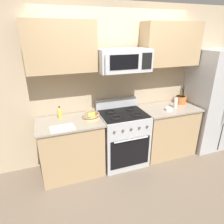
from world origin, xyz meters
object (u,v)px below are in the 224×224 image
Objects in this scene: fruit_basket at (91,116)px; bottle_vinegar at (176,102)px; microwave at (124,60)px; cutting_board at (62,128)px; prep_bowl at (169,109)px; range_oven at (122,137)px; apple_loose at (95,115)px; utensil_crock at (181,99)px; refrigerator at (212,100)px; bottle_oil at (60,113)px.

bottle_vinegar reaches higher than fruit_basket.
cutting_board is (-1.00, -0.22, -0.85)m from microwave.
bottle_vinegar is at bearing 21.07° from prep_bowl.
fruit_basket is 1.52m from bottle_vinegar.
range_oven reaches higher than apple_loose.
cutting_board is at bearing -167.55° from microwave.
utensil_crock is at bearing 4.10° from fruit_basket.
refrigerator reaches higher than fruit_basket.
microwave is 0.97m from fruit_basket.
refrigerator is 2.84m from bottle_oil.
range_oven is 1.33m from utensil_crock.
microwave is at bearing 90.01° from range_oven.
utensil_crock reaches higher than bottle_oil.
bottle_vinegar reaches higher than apple_loose.
prep_bowl is (1.34, -0.10, -0.03)m from fruit_basket.
utensil_crock is at bearing -1.24° from bottle_oil.
utensil_crock is at bearing 4.19° from microwave.
range_oven is 1.13m from bottle_vinegar.
range_oven is 1.39× the size of microwave.
fruit_basket is 3.15× the size of apple_loose.
fruit_basket reaches higher than prep_bowl.
microwave is 3.56× the size of bottle_vinegar.
range_oven is at bearing 10.92° from cutting_board.
cutting_board is at bearing -172.05° from utensil_crock.
fruit_basket is at bearing -179.08° from range_oven.
fruit_basket is at bearing -176.10° from microwave.
fruit_basket is at bearing -165.79° from apple_loose.
refrigerator is 2.31m from apple_loose.
apple_loose is 0.54m from bottle_oil.
refrigerator is 2.85m from cutting_board.
bottle_vinegar is at bearing 4.37° from cutting_board.
refrigerator is 1.04m from prep_bowl.
refrigerator reaches higher than bottle_vinegar.
fruit_basket is at bearing 178.78° from bottle_vinegar.
fruit_basket is 0.49m from bottle_oil.
cutting_board is (-0.47, -0.18, -0.04)m from fruit_basket.
microwave is 1.45m from utensil_crock.
utensil_crock is 2.68× the size of prep_bowl.
fruit_basket is at bearing 21.58° from cutting_board.
refrigerator is 5.61× the size of cutting_board.
range_oven is 0.67m from apple_loose.
refrigerator is 2.02m from microwave.
microwave reaches higher than bottle_oil.
range_oven is 1.11m from cutting_board.
microwave reaches higher than apple_loose.
range_oven reaches higher than cutting_board.
bottle_vinegar is at bearing -5.95° from bottle_oil.
refrigerator is at bearing -0.62° from apple_loose.
bottle_vinegar reaches higher than range_oven.
microwave is 2.30× the size of utensil_crock.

